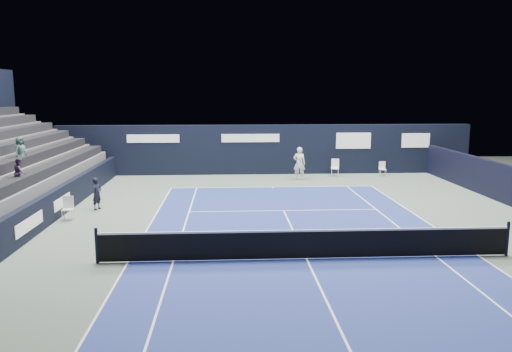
{
  "coord_description": "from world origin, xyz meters",
  "views": [
    {
      "loc": [
        -2.41,
        -14.74,
        5.13
      ],
      "look_at": [
        -1.13,
        7.91,
        1.3
      ],
      "focal_mm": 35.0,
      "sensor_mm": 36.0,
      "label": 1
    }
  ],
  "objects": [
    {
      "name": "line_judge",
      "position": [
        -8.19,
        7.12,
        0.71
      ],
      "size": [
        0.53,
        0.62,
        1.43
      ],
      "primitive_type": "imported",
      "rotation": [
        0.0,
        0.0,
        1.14
      ],
      "color": "black",
      "rests_on": "ground"
    },
    {
      "name": "tennis_player",
      "position": [
        1.8,
        14.21,
        0.97
      ],
      "size": [
        0.8,
        0.93,
        1.94
      ],
      "color": "silver",
      "rests_on": "ground"
    },
    {
      "name": "court_markings",
      "position": [
        0.0,
        0.0,
        0.01
      ],
      "size": [
        11.03,
        23.83,
        0.0
      ],
      "color": "white",
      "rests_on": "court_surface"
    },
    {
      "name": "ground",
      "position": [
        0.0,
        2.0,
        0.0
      ],
      "size": [
        48.0,
        48.0,
        0.0
      ],
      "primitive_type": "plane",
      "color": "#4D5C54",
      "rests_on": "ground"
    },
    {
      "name": "side_barrier_left",
      "position": [
        -9.5,
        5.97,
        0.6
      ],
      "size": [
        0.33,
        22.0,
        1.2
      ],
      "color": "black",
      "rests_on": "ground"
    },
    {
      "name": "folding_chair_back_b",
      "position": [
        7.12,
        15.22,
        0.51
      ],
      "size": [
        0.42,
        0.41,
        0.89
      ],
      "rotation": [
        0.0,
        0.0,
        -0.07
      ],
      "color": "silver",
      "rests_on": "ground"
    },
    {
      "name": "line_judge_chair",
      "position": [
        -8.9,
        5.34,
        0.55
      ],
      "size": [
        0.46,
        0.45,
        0.96
      ],
      "rotation": [
        0.0,
        0.0,
        0.09
      ],
      "color": "silver",
      "rests_on": "ground"
    },
    {
      "name": "tennis_net",
      "position": [
        0.0,
        0.0,
        0.51
      ],
      "size": [
        12.9,
        0.1,
        1.1
      ],
      "color": "black",
      "rests_on": "ground"
    },
    {
      "name": "folding_chair_back_a",
      "position": [
        4.19,
        15.35,
        0.71
      ],
      "size": [
        0.56,
        0.59,
        1.07
      ],
      "rotation": [
        0.0,
        0.0,
        -0.22
      ],
      "color": "white",
      "rests_on": "ground"
    },
    {
      "name": "court_surface",
      "position": [
        0.0,
        0.0,
        0.0
      ],
      "size": [
        10.97,
        23.77,
        0.01
      ],
      "primitive_type": "cube",
      "color": "navy",
      "rests_on": "ground"
    },
    {
      "name": "back_sponsor_wall",
      "position": [
        0.01,
        16.5,
        1.55
      ],
      "size": [
        26.0,
        0.63,
        3.1
      ],
      "color": "black",
      "rests_on": "ground"
    }
  ]
}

